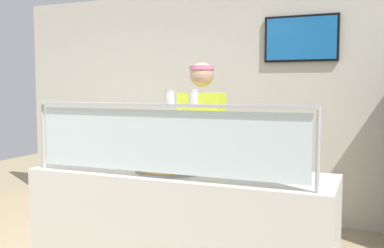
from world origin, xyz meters
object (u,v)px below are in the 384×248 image
at_px(pizza_tray, 171,169).
at_px(worker_figure, 202,150).
at_px(pizza_server, 167,166).
at_px(parmesan_shaker, 169,98).
at_px(pepper_flake_shaker, 193,98).
at_px(pizza_box_stack, 100,132).

bearing_deg(pizza_tray, worker_figure, 93.08).
distance_m(pizza_server, parmesan_shaker, 0.57).
height_order(pepper_flake_shaker, worker_figure, worker_figure).
xyz_separation_m(pizza_tray, parmesan_shaker, (0.12, -0.27, 0.51)).
xyz_separation_m(parmesan_shaker, pizza_box_stack, (-1.92, 2.01, -0.49)).
bearing_deg(pepper_flake_shaker, pizza_tray, 136.56).
bearing_deg(worker_figure, pizza_server, -88.50).
xyz_separation_m(pizza_tray, pepper_flake_shaker, (0.29, -0.27, 0.52)).
relative_size(pizza_server, worker_figure, 0.16).
height_order(pizza_tray, pizza_server, pizza_server).
relative_size(pizza_server, pizza_box_stack, 0.57).
distance_m(pizza_tray, pizza_server, 0.04).
distance_m(pepper_flake_shaker, worker_figure, 1.14).
height_order(pizza_tray, parmesan_shaker, parmesan_shaker).
xyz_separation_m(parmesan_shaker, worker_figure, (-0.16, 0.98, -0.47)).
relative_size(parmesan_shaker, pizza_box_stack, 0.18).
relative_size(pepper_flake_shaker, pizza_box_stack, 0.19).
xyz_separation_m(pepper_flake_shaker, worker_figure, (-0.33, 0.98, -0.48)).
height_order(pizza_tray, pepper_flake_shaker, pepper_flake_shaker).
relative_size(pizza_tray, worker_figure, 0.29).
relative_size(parmesan_shaker, pepper_flake_shaker, 0.94).
distance_m(parmesan_shaker, pepper_flake_shaker, 0.16).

